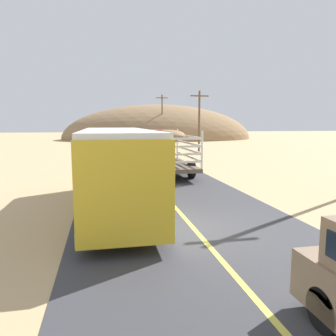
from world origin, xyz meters
TOP-DOWN VIEW (x-y plane):
  - ground_plane at (0.00, 0.00)m, footprint 240.00×240.00m
  - road_surface at (0.00, 0.00)m, footprint 8.00×120.00m
  - road_centre_line at (0.00, 0.00)m, footprint 0.16×117.60m
  - livestock_truck at (1.52, 14.15)m, footprint 2.53×9.70m
  - bus at (-2.36, 2.70)m, footprint 2.54×10.00m
  - power_pole_mid at (8.51, 27.72)m, footprint 2.20×0.24m
  - power_pole_far at (8.51, 52.35)m, footprint 2.20×0.24m
  - distant_hill at (9.34, 61.17)m, footprint 41.24×24.72m

SIDE VIEW (x-z plane):
  - ground_plane at x=0.00m, z-range 0.00..0.00m
  - distant_hill at x=9.34m, z-range -7.47..7.47m
  - road_surface at x=0.00m, z-range 0.00..0.02m
  - road_centre_line at x=0.00m, z-range 0.02..0.02m
  - bus at x=-2.36m, z-range 0.14..3.35m
  - livestock_truck at x=1.52m, z-range 0.28..3.30m
  - power_pole_mid at x=8.51m, z-range 0.28..7.54m
  - power_pole_far at x=8.51m, z-range 0.30..9.13m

